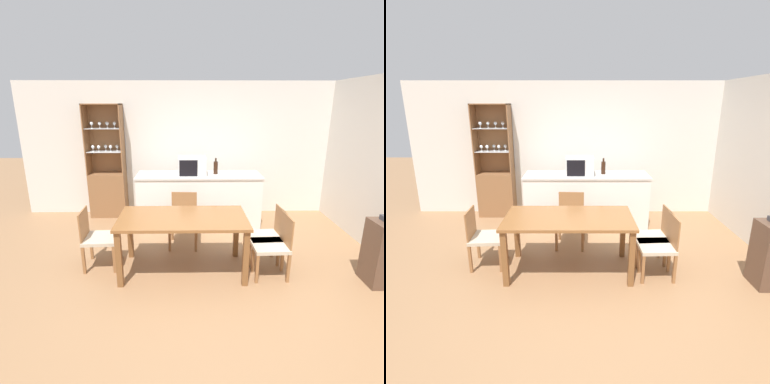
% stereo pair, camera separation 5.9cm
% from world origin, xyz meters
% --- Properties ---
extents(ground_plane, '(18.00, 18.00, 0.00)m').
position_xyz_m(ground_plane, '(0.00, 0.00, 0.00)').
color(ground_plane, '#936B47').
extents(wall_back, '(6.80, 0.06, 2.55)m').
position_xyz_m(wall_back, '(0.00, 2.63, 1.27)').
color(wall_back, silver).
rests_on(wall_back, ground_plane).
extents(kitchen_counter, '(2.17, 0.65, 0.95)m').
position_xyz_m(kitchen_counter, '(0.01, 1.89, 0.48)').
color(kitchen_counter, white).
rests_on(kitchen_counter, ground_plane).
extents(display_cabinet, '(0.68, 0.36, 2.14)m').
position_xyz_m(display_cabinet, '(-1.74, 2.43, 0.62)').
color(display_cabinet, brown).
rests_on(display_cabinet, ground_plane).
extents(dining_table, '(1.64, 0.86, 0.76)m').
position_xyz_m(dining_table, '(-0.26, 0.35, 0.66)').
color(dining_table, brown).
rests_on(dining_table, ground_plane).
extents(dining_chair_side_right_far, '(0.46, 0.46, 0.81)m').
position_xyz_m(dining_chair_side_right_far, '(0.89, 0.48, 0.42)').
color(dining_chair_side_right_far, '#C1B299').
rests_on(dining_chair_side_right_far, ground_plane).
extents(dining_chair_side_left_far, '(0.45, 0.45, 0.81)m').
position_xyz_m(dining_chair_side_left_far, '(-1.41, 0.47, 0.42)').
color(dining_chair_side_left_far, '#C1B299').
rests_on(dining_chair_side_left_far, ground_plane).
extents(dining_chair_side_right_near, '(0.44, 0.44, 0.81)m').
position_xyz_m(dining_chair_side_right_near, '(0.89, 0.22, 0.42)').
color(dining_chair_side_right_near, '#C1B299').
rests_on(dining_chair_side_right_near, ground_plane).
extents(dining_chair_head_far, '(0.46, 0.46, 0.81)m').
position_xyz_m(dining_chair_head_far, '(-0.26, 1.10, 0.42)').
color(dining_chair_head_far, '#C1B299').
rests_on(dining_chair_head_far, ground_plane).
extents(microwave, '(0.48, 0.38, 0.31)m').
position_xyz_m(microwave, '(-0.11, 1.86, 1.11)').
color(microwave, silver).
rests_on(microwave, kitchen_counter).
extents(wine_bottle, '(0.07, 0.07, 0.28)m').
position_xyz_m(wine_bottle, '(0.30, 1.93, 1.07)').
color(wine_bottle, black).
rests_on(wine_bottle, kitchen_counter).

